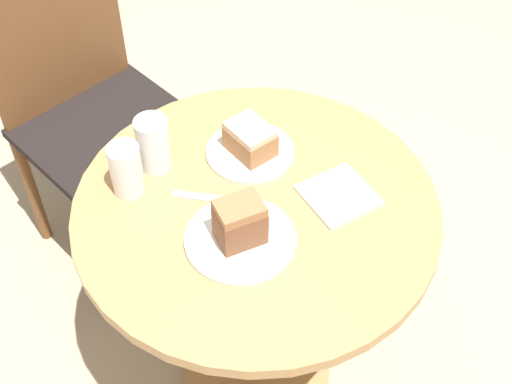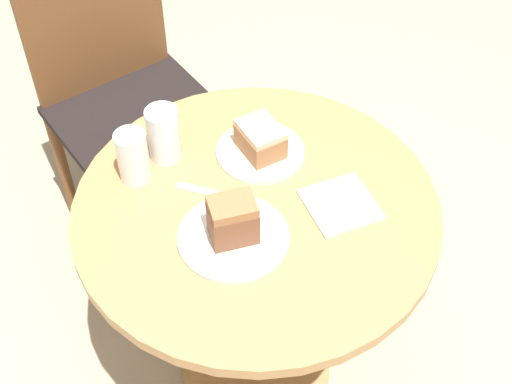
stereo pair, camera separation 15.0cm
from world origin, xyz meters
name	(u,v)px [view 2 (the right image)]	position (x,y,z in m)	size (l,w,h in m)	color
ground_plane	(256,368)	(0.00, 0.00, 0.00)	(8.00, 8.00, 0.00)	tan
table	(256,255)	(0.00, 0.00, 0.54)	(0.80, 0.80, 0.71)	tan
chair	(125,93)	(0.03, 0.73, 0.51)	(0.46, 0.44, 0.97)	brown
plate_near	(233,237)	(-0.09, -0.05, 0.72)	(0.23, 0.23, 0.01)	silver
plate_far	(260,152)	(0.10, 0.12, 0.72)	(0.20, 0.20, 0.01)	silver
cake_slice_near	(233,220)	(-0.09, -0.05, 0.78)	(0.11, 0.10, 0.10)	brown
cake_slice_far	(260,139)	(0.10, 0.12, 0.76)	(0.09, 0.11, 0.07)	#9E6B42
glass_lemonade	(164,136)	(-0.08, 0.24, 0.77)	(0.07, 0.07, 0.13)	beige
glass_water	(133,158)	(-0.17, 0.22, 0.77)	(0.07, 0.07, 0.13)	silver
napkin_stack	(340,204)	(0.15, -0.11, 0.72)	(0.17, 0.17, 0.01)	silver
fork	(209,193)	(-0.07, 0.08, 0.72)	(0.11, 0.13, 0.00)	silver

